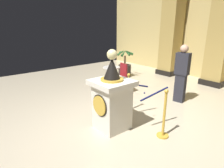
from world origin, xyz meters
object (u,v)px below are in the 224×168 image
potted_palm_left (125,68)px  cafe_table (111,75)px  pedestal_clock (112,99)px  cafe_chair_red (121,76)px  stanchion_near (164,121)px  bystander_guest (182,73)px  stanchion_far (128,98)px

potted_palm_left → cafe_table: 1.70m
pedestal_clock → cafe_chair_red: (-1.51, 1.60, -0.08)m
potted_palm_left → stanchion_near: bearing=-33.3°
cafe_table → cafe_chair_red: (0.57, -0.08, 0.09)m
cafe_chair_red → bystander_guest: bearing=27.7°
stanchion_far → bystander_guest: (0.48, 1.57, 0.51)m
stanchion_far → cafe_table: size_ratio=1.32×
stanchion_near → cafe_chair_red: bearing=157.1°
bystander_guest → cafe_table: bystander_guest is taller
pedestal_clock → stanchion_far: 1.00m
stanchion_near → bystander_guest: size_ratio=0.61×
stanchion_near → cafe_chair_red: stanchion_near is taller
bystander_guest → stanchion_far: bearing=-107.1°
potted_palm_left → cafe_chair_red: bearing=-46.1°
pedestal_clock → bystander_guest: size_ratio=1.04×
stanchion_near → stanchion_far: size_ratio=1.00×
stanchion_far → cafe_table: (-1.68, 0.81, 0.14)m
stanchion_near → cafe_chair_red: (-2.42, 1.02, 0.23)m
bystander_guest → cafe_chair_red: size_ratio=1.69×
stanchion_far → bystander_guest: size_ratio=0.61×
potted_palm_left → bystander_guest: 3.16m
stanchion_far → potted_palm_left: bearing=138.8°
stanchion_far → cafe_chair_red: size_ratio=1.04×
pedestal_clock → potted_palm_left: pedestal_clock is taller
bystander_guest → cafe_chair_red: bystander_guest is taller
stanchion_far → potted_palm_left: 3.41m
potted_palm_left → stanchion_far: bearing=-41.2°
bystander_guest → stanchion_near: bearing=-66.0°
bystander_guest → potted_palm_left: bearing=167.4°
stanchion_near → stanchion_far: (-1.31, 0.29, 0.00)m
stanchion_near → bystander_guest: (-0.83, 1.86, 0.52)m
stanchion_far → bystander_guest: bystander_guest is taller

